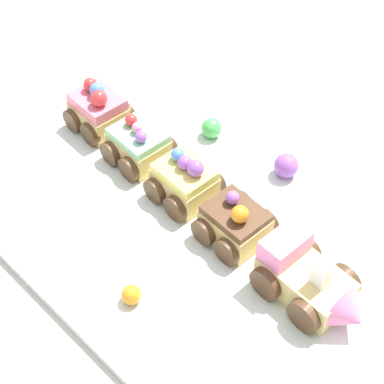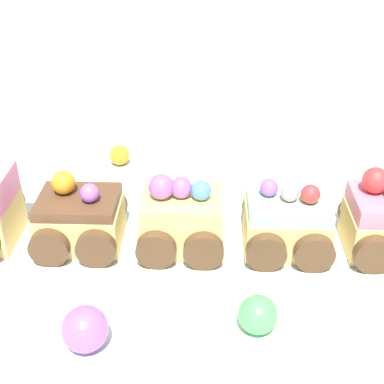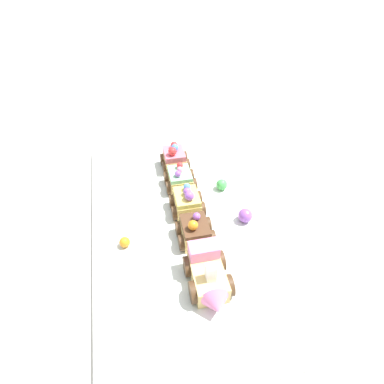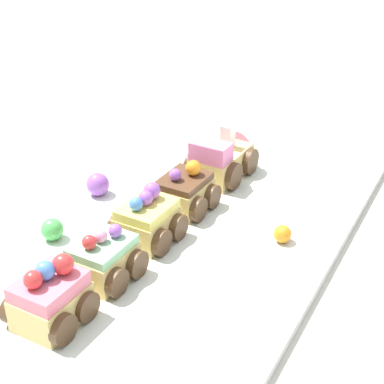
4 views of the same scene
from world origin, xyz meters
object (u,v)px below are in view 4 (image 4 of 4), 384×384
at_px(cake_car_mint, 103,260).
at_px(gumball_green, 52,229).
at_px(cake_train_locomotive, 224,158).
at_px(gumball_purple, 98,184).
at_px(gumball_orange, 283,234).
at_px(cake_car_strawberry, 51,299).
at_px(cake_car_lemon, 147,221).
at_px(cake_car_chocolate, 184,192).

bearing_deg(cake_car_mint, gumball_green, 73.00).
bearing_deg(cake_car_mint, cake_train_locomotive, 0.01).
height_order(gumball_purple, gumball_orange, gumball_purple).
xyz_separation_m(cake_train_locomotive, cake_car_strawberry, (-0.37, 0.02, 0.00)).
xyz_separation_m(cake_car_mint, cake_car_strawberry, (-0.09, 0.00, 0.00)).
distance_m(gumball_purple, gumball_green, 0.12).
bearing_deg(gumball_green, cake_car_mint, -109.55).
distance_m(cake_car_lemon, gumball_orange, 0.16).
height_order(cake_car_mint, gumball_purple, cake_car_mint).
distance_m(cake_car_chocolate, cake_car_strawberry, 0.26).
height_order(gumball_purple, gumball_green, gumball_purple).
relative_size(cake_car_mint, gumball_green, 2.76).
relative_size(cake_car_chocolate, cake_car_strawberry, 1.00).
distance_m(cake_car_strawberry, gumball_purple, 0.26).
relative_size(gumball_orange, gumball_green, 0.79).
bearing_deg(gumball_purple, cake_car_lemon, -118.55).
bearing_deg(cake_car_lemon, gumball_purple, 64.00).
relative_size(cake_car_chocolate, gumball_green, 2.76).
distance_m(cake_car_mint, gumball_orange, 0.22).
bearing_deg(cake_car_strawberry, gumball_green, 40.79).
height_order(cake_car_chocolate, gumball_orange, cake_car_chocolate).
bearing_deg(cake_train_locomotive, gumball_purple, 139.79).
height_order(cake_car_chocolate, cake_car_strawberry, cake_car_strawberry).
xyz_separation_m(cake_car_chocolate, cake_car_strawberry, (-0.26, 0.01, 0.00)).
relative_size(cake_car_lemon, gumball_orange, 3.50).
xyz_separation_m(cake_train_locomotive, gumball_purple, (-0.14, 0.13, -0.01)).
bearing_deg(cake_car_lemon, gumball_green, 120.31).
bearing_deg(gumball_purple, cake_car_strawberry, -155.29).
bearing_deg(cake_car_lemon, cake_car_strawberry, -179.89).
bearing_deg(cake_car_lemon, gumball_orange, -62.36).
bearing_deg(cake_car_chocolate, cake_train_locomotive, 0.08).
distance_m(cake_car_mint, gumball_purple, 0.19).
distance_m(cake_car_chocolate, gumball_green, 0.18).
relative_size(cake_train_locomotive, cake_car_strawberry, 1.63).
bearing_deg(cake_car_chocolate, cake_car_lemon, 179.75).
xyz_separation_m(cake_train_locomotive, gumball_orange, (-0.13, -0.14, -0.01)).
xyz_separation_m(cake_car_chocolate, gumball_green, (-0.14, 0.11, -0.01)).
height_order(cake_train_locomotive, cake_car_mint, cake_train_locomotive).
distance_m(gumball_purple, gumball_orange, 0.26).
relative_size(cake_car_mint, gumball_orange, 3.50).
relative_size(cake_car_chocolate, cake_car_mint, 1.00).
height_order(cake_car_lemon, cake_car_strawberry, cake_car_strawberry).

